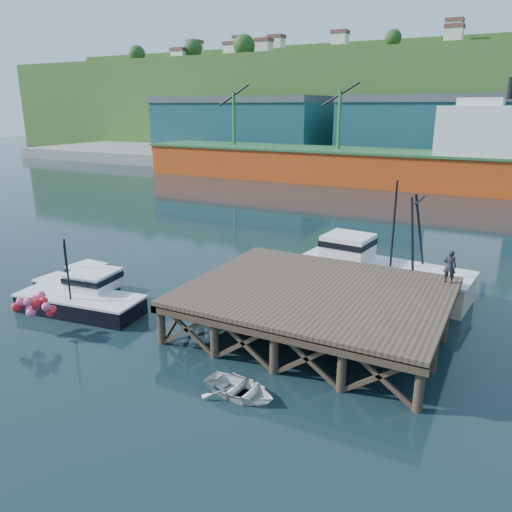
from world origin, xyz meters
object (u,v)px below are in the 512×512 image
Objects in this scene: boat_navy at (79,284)px; dinghy at (240,389)px; boat_black at (83,297)px; dockworker at (450,266)px; trawler at (378,270)px.

dinghy is (13.31, -4.78, -0.34)m from boat_navy.
boat_black is 4.22× the size of dockworker.
dinghy is at bearing -23.17° from boat_black.
trawler is (15.03, 8.54, 0.71)m from boat_navy.
dockworker is (19.12, 5.85, 2.31)m from boat_navy.
boat_navy is 0.74× the size of boat_black.
boat_navy is at bearing 17.17° from dockworker.
boat_navy is 3.12× the size of dockworker.
trawler is at bearing -1.48° from dinghy.
dockworker reaches higher than dinghy.
trawler reaches higher than dockworker.
trawler reaches higher than boat_black.
dockworker is (17.17, 7.38, 2.19)m from boat_black.
dockworker is at bearing -22.79° from dinghy.
trawler reaches higher than boat_navy.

